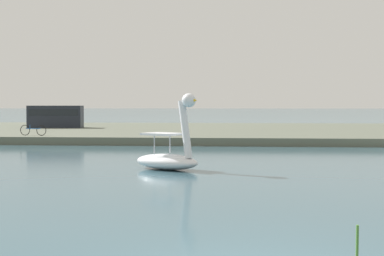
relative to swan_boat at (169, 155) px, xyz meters
The scene contains 4 objects.
shore_bank_far 25.96m from the swan_boat, 83.76° to the left, with size 138.52×27.22×0.46m, color #5B6051.
swan_boat is the anchor object (origin of this frame).
bicycle_parked 17.12m from the swan_boat, 125.97° to the left, with size 1.71×0.29×0.65m.
parked_van 28.77m from the swan_boat, 115.88° to the left, with size 4.42×2.18×1.78m.
Camera 1 is at (-0.08, -7.96, 2.34)m, focal length 56.11 mm.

